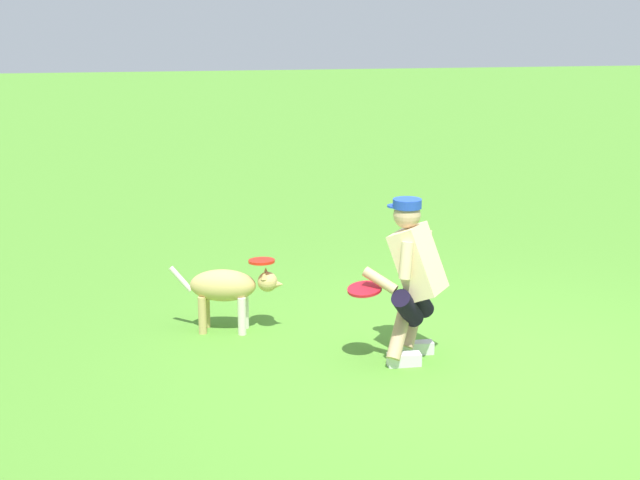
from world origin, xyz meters
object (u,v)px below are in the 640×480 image
(frisbee_held, at_px, (365,289))
(frisbee_flying, at_px, (262,261))
(person, at_px, (413,275))
(dog, at_px, (229,288))

(frisbee_held, bearing_deg, frisbee_flying, -49.99)
(frisbee_flying, xyz_separation_m, frisbee_held, (-0.71, 0.84, -0.02))
(person, height_order, dog, person)
(person, distance_m, dog, 1.67)
(person, relative_size, frisbee_flying, 5.79)
(person, distance_m, frisbee_held, 0.40)
(dog, xyz_separation_m, frisbee_flying, (-0.28, 0.07, 0.24))
(person, bearing_deg, frisbee_flying, -1.13)
(dog, height_order, frisbee_flying, frisbee_flying)
(dog, bearing_deg, person, -19.95)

